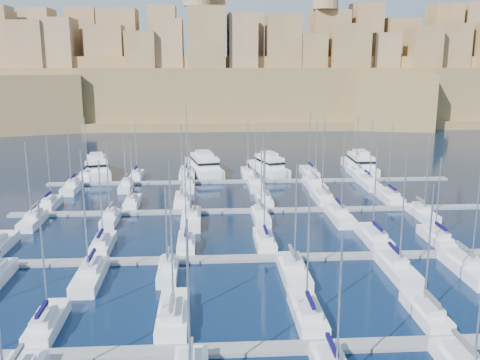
{
  "coord_description": "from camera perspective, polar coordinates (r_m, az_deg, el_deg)",
  "views": [
    {
      "loc": [
        -9.37,
        -76.76,
        25.47
      ],
      "look_at": [
        -4.04,
        6.0,
        6.48
      ],
      "focal_mm": 40.0,
      "sensor_mm": 36.0,
      "label": 1
    }
  ],
  "objects": [
    {
      "name": "ground",
      "position": [
        81.41,
        3.12,
        -5.35
      ],
      "size": [
        600.0,
        600.0,
        0.0
      ],
      "primitive_type": "plane",
      "color": "black",
      "rests_on": "ground"
    },
    {
      "name": "pontoon_near",
      "position": [
        50.54,
        7.86,
        -17.23
      ],
      "size": [
        84.0,
        2.0,
        0.4
      ],
      "primitive_type": "cube",
      "color": "slate",
      "rests_on": "ground"
    },
    {
      "name": "pontoon_mid_near",
      "position": [
        70.14,
        4.29,
        -8.26
      ],
      "size": [
        84.0,
        2.0,
        0.4
      ],
      "primitive_type": "cube",
      "color": "slate",
      "rests_on": "ground"
    },
    {
      "name": "pontoon_mid_far",
      "position": [
        90.85,
        2.38,
        -3.27
      ],
      "size": [
        84.0,
        2.0,
        0.4
      ],
      "primitive_type": "cube",
      "color": "slate",
      "rests_on": "ground"
    },
    {
      "name": "pontoon_far",
      "position": [
        112.05,
        1.21,
        -0.14
      ],
      "size": [
        84.0,
        2.0,
        0.4
      ],
      "primitive_type": "cube",
      "color": "slate",
      "rests_on": "ground"
    },
    {
      "name": "sailboat_1",
      "position": [
        56.0,
        -19.89,
        -14.15
      ],
      "size": [
        2.49,
        8.31,
        13.03
      ],
      "color": "white",
      "rests_on": "ground"
    },
    {
      "name": "sailboat_2",
      "position": [
        54.61,
        -7.13,
        -14.1
      ],
      "size": [
        2.97,
        9.89,
        16.4
      ],
      "color": "white",
      "rests_on": "ground"
    },
    {
      "name": "sailboat_3",
      "position": [
        55.04,
        7.2,
        -13.93
      ],
      "size": [
        2.72,
        9.06,
        12.47
      ],
      "color": "white",
      "rests_on": "ground"
    },
    {
      "name": "sailboat_4",
      "position": [
        58.0,
        19.21,
        -13.11
      ],
      "size": [
        2.47,
        8.23,
        13.95
      ],
      "color": "white",
      "rests_on": "ground"
    },
    {
      "name": "sailboat_13",
      "position": [
        75.43,
        -14.44,
        -6.68
      ],
      "size": [
        2.5,
        8.34,
        12.62
      ],
      "color": "white",
      "rests_on": "ground"
    },
    {
      "name": "sailboat_14",
      "position": [
        73.95,
        -5.74,
        -6.72
      ],
      "size": [
        2.39,
        7.95,
        13.03
      ],
      "color": "white",
      "rests_on": "ground"
    },
    {
      "name": "sailboat_15",
      "position": [
        74.6,
        2.63,
        -6.48
      ],
      "size": [
        2.57,
        8.58,
        13.95
      ],
      "color": "white",
      "rests_on": "ground"
    },
    {
      "name": "sailboat_16",
      "position": [
        78.3,
        14.07,
        -5.9
      ],
      "size": [
        2.91,
        9.69,
        15.41
      ],
      "color": "white",
      "rests_on": "ground"
    },
    {
      "name": "sailboat_17",
      "position": [
        80.85,
        20.21,
        -5.75
      ],
      "size": [
        2.51,
        8.38,
        12.39
      ],
      "color": "white",
      "rests_on": "ground"
    },
    {
      "name": "sailboat_19",
      "position": [
        65.48,
        -15.7,
        -9.78
      ],
      "size": [
        2.88,
        9.6,
        16.0
      ],
      "color": "white",
      "rests_on": "ground"
    },
    {
      "name": "sailboat_20",
      "position": [
        65.15,
        -7.69,
        -9.56
      ],
      "size": [
        2.27,
        7.57,
        11.35
      ],
      "color": "white",
      "rests_on": "ground"
    },
    {
      "name": "sailboat_21",
      "position": [
        64.71,
        5.72,
        -9.63
      ],
      "size": [
        2.97,
        9.89,
        14.13
      ],
      "color": "white",
      "rests_on": "ground"
    },
    {
      "name": "sailboat_22",
      "position": [
        68.06,
        16.41,
        -8.95
      ],
      "size": [
        2.83,
        9.44,
        15.09
      ],
      "color": "white",
      "rests_on": "ground"
    },
    {
      "name": "sailboat_23",
      "position": [
        70.88,
        23.17,
        -8.59
      ],
      "size": [
        3.21,
        10.69,
        15.04
      ],
      "color": "white",
      "rests_on": "ground"
    },
    {
      "name": "sailboat_24",
      "position": [
        98.73,
        -19.55,
        -2.38
      ],
      "size": [
        2.39,
        7.96,
        13.31
      ],
      "color": "white",
      "rests_on": "ground"
    },
    {
      "name": "sailboat_25",
      "position": [
        95.79,
        -11.41,
        -2.34
      ],
      "size": [
        2.37,
        7.91,
        12.16
      ],
      "color": "white",
      "rests_on": "ground"
    },
    {
      "name": "sailboat_26",
      "position": [
        95.57,
        -6.16,
        -2.17
      ],
      "size": [
        2.74,
        9.15,
        14.48
      ],
      "color": "white",
      "rests_on": "ground"
    },
    {
      "name": "sailboat_27",
      "position": [
        95.84,
        2.55,
        -2.07
      ],
      "size": [
        2.63,
        8.78,
        13.8
      ],
      "color": "white",
      "rests_on": "ground"
    },
    {
      "name": "sailboat_28",
      "position": [
        98.1,
        8.81,
        -1.85
      ],
      "size": [
        2.96,
        9.88,
        15.59
      ],
      "color": "white",
      "rests_on": "ground"
    },
    {
      "name": "sailboat_29",
      "position": [
        101.32,
        15.6,
        -1.71
      ],
      "size": [
        2.89,
        9.65,
        13.95
      ],
      "color": "white",
      "rests_on": "ground"
    },
    {
      "name": "sailboat_30",
      "position": [
        89.5,
        -21.22,
        -4.05
      ],
      "size": [
        2.54,
        8.48,
        13.55
      ],
      "color": "white",
      "rests_on": "ground"
    },
    {
      "name": "sailboat_31",
      "position": [
        87.06,
        -13.64,
        -4.0
      ],
      "size": [
        2.28,
        7.59,
        12.56
      ],
      "color": "white",
      "rests_on": "ground"
    },
    {
      "name": "sailboat_32",
      "position": [
        84.63,
        -5.23,
        -4.14
      ],
      "size": [
        2.98,
        9.95,
        14.54
      ],
      "color": "white",
      "rests_on": "ground"
    },
    {
      "name": "sailboat_33",
      "position": [
        85.77,
        2.23,
        -3.88
      ],
      "size": [
        2.52,
        8.39,
        12.34
      ],
      "color": "white",
      "rests_on": "ground"
    },
    {
      "name": "sailboat_34",
      "position": [
        87.29,
        10.62,
        -3.78
      ],
      "size": [
        2.95,
        9.84,
        14.53
      ],
      "color": "white",
      "rests_on": "ground"
    },
    {
      "name": "sailboat_35",
      "position": [
        92.22,
        18.9,
        -3.37
      ],
      "size": [
        2.56,
        8.54,
        13.95
      ],
      "color": "white",
      "rests_on": "ground"
    },
    {
      "name": "sailboat_36",
      "position": [
        119.57,
        -15.99,
        0.45
      ],
      "size": [
        2.7,
        9.0,
        13.45
      ],
      "color": "white",
      "rests_on": "ground"
    },
    {
      "name": "sailboat_37",
      "position": [
        117.25,
        -10.96,
        0.47
      ],
      "size": [
        2.38,
        7.93,
        12.86
      ],
      "color": "white",
      "rests_on": "ground"
    },
    {
      "name": "sailboat_38",
      "position": [
        117.78,
        -5.63,
        0.73
      ],
      "size": [
        3.28,
        10.92,
        15.87
      ],
      "color": "white",
      "rests_on": "ground"
    },
    {
      "name": "sailboat_39",
      "position": [
        117.17,
        0.87,
        0.71
      ],
      "size": [
        2.72,
        9.05,
        13.39
      ],
      "color": "white",
      "rests_on": "ground"
    },
    {
      "name": "sailboat_40",
      "position": [
        119.39,
        7.4,
        0.84
      ],
      "size": [
        2.95,
        9.84,
        14.05
      ],
      "color": "white",
      "rests_on": "ground"
    },
    {
      "name": "sailboat_41",
      "position": [
        121.24,
        12.3,
        0.82
      ],
      "size": [
        2.58,
        8.59,
        13.58
      ],
      "color": "white",
      "rests_on": "ground"
    },
    {
      "name": "sailboat_42",
      "position": [
        109.52,
        -17.47,
        -0.76
      ],
      "size": [
        2.68,
        8.92,
        13.92
      ],
      "color": "white",
      "rests_on": "ground"
    },
    {
      "name": "sailboat_43",
      "position": [
        108.1,
        -12.02,
        -0.63
      ],
      "size": [
        2.3,
        7.68,
        11.25
      ],
      "color": "white",
      "rests_on": "ground"
    },
    {
      "name": "sailboat_44",
      "position": [
        106.58,
        -5.55,
        -0.59
      ],
      "size": [
        2.56,
        8.52,
        12.87
      ],
      "color": "white",
      "rests_on": "ground"
    },
    {
      "name": "sailboat_45",
      "position": [
        106.68,
        1.65,
        -0.52
      ],
      "size": [
        2.74,
        9.12,
        12.88
      ],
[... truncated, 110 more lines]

